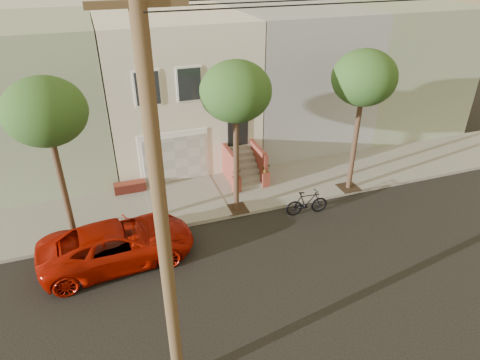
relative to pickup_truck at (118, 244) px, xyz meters
name	(u,v)px	position (x,y,z in m)	size (l,w,h in m)	color
ground	(245,276)	(3.99, -2.31, -0.75)	(90.00, 90.00, 0.00)	black
sidewalk	(205,198)	(3.99, 3.04, -0.67)	(40.00, 3.70, 0.15)	gray
house_row	(173,84)	(3.99, 8.88, 2.90)	(33.10, 11.70, 7.00)	beige
tree_left	(45,113)	(-1.51, 1.59, 4.51)	(2.70, 2.57, 6.30)	#2D2116
tree_mid	(236,93)	(4.99, 1.59, 4.51)	(2.70, 2.57, 6.30)	#2D2116
tree_right	(364,79)	(10.49, 1.59, 4.51)	(2.70, 2.57, 6.30)	#2D2116
pickup_truck	(118,244)	(0.00, 0.00, 0.00)	(2.47, 5.37, 1.49)	#9D1004
motorcycle	(307,203)	(7.74, 0.48, -0.19)	(0.52, 1.85, 1.11)	black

